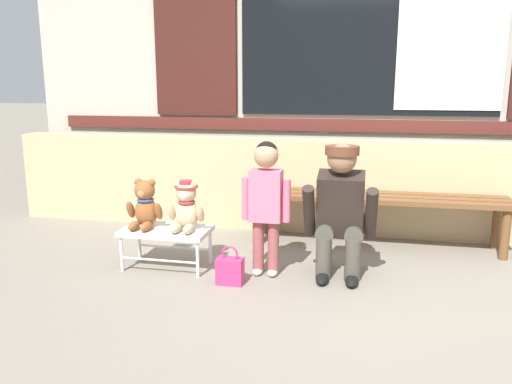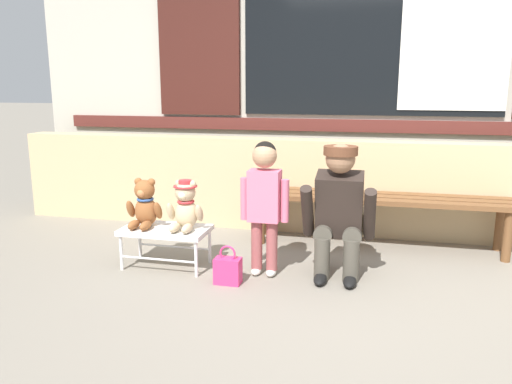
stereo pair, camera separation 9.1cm
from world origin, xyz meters
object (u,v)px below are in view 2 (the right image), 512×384
object	(u,v)px
child_standing	(265,194)
handbag_on_ground	(228,270)
adult_crouching	(340,211)
small_display_bench	(166,232)
teddy_bear_with_hat	(185,206)
teddy_bear_plain	(145,205)
wooden_bench_long	(379,204)

from	to	relation	value
child_standing	handbag_on_ground	world-z (taller)	child_standing
adult_crouching	handbag_on_ground	size ratio (longest dim) A/B	3.49
small_display_bench	teddy_bear_with_hat	bearing A→B (deg)	0.77
teddy_bear_plain	adult_crouching	xyz separation A→B (m)	(1.43, 0.10, 0.02)
small_display_bench	handbag_on_ground	size ratio (longest dim) A/B	2.35
teddy_bear_with_hat	child_standing	distance (m)	0.60
wooden_bench_long	adult_crouching	xyz separation A→B (m)	(-0.26, -0.75, 0.11)
teddy_bear_with_hat	teddy_bear_plain	bearing A→B (deg)	-179.87
child_standing	small_display_bench	bearing A→B (deg)	-179.04
adult_crouching	handbag_on_ground	distance (m)	0.88
wooden_bench_long	adult_crouching	world-z (taller)	adult_crouching
small_display_bench	teddy_bear_with_hat	world-z (taller)	teddy_bear_with_hat
small_display_bench	adult_crouching	xyz separation A→B (m)	(1.27, 0.10, 0.21)
teddy_bear_plain	child_standing	bearing A→B (deg)	0.70
small_display_bench	teddy_bear_plain	world-z (taller)	teddy_bear_plain
teddy_bear_plain	small_display_bench	bearing A→B (deg)	-0.51
wooden_bench_long	teddy_bear_plain	xyz separation A→B (m)	(-1.69, -0.85, 0.09)
child_standing	adult_crouching	size ratio (longest dim) A/B	1.01
wooden_bench_long	handbag_on_ground	size ratio (longest dim) A/B	7.72
child_standing	adult_crouching	distance (m)	0.54
teddy_bear_with_hat	wooden_bench_long	bearing A→B (deg)	31.66
wooden_bench_long	handbag_on_ground	xyz separation A→B (m)	(-0.99, -1.06, -0.28)
wooden_bench_long	child_standing	world-z (taller)	child_standing
teddy_bear_with_hat	child_standing	size ratio (longest dim) A/B	0.38
adult_crouching	teddy_bear_plain	bearing A→B (deg)	-176.03
teddy_bear_plain	adult_crouching	size ratio (longest dim) A/B	0.38
small_display_bench	adult_crouching	bearing A→B (deg)	4.53
teddy_bear_with_hat	handbag_on_ground	distance (m)	0.58
small_display_bench	teddy_bear_plain	xyz separation A→B (m)	(-0.16, 0.00, 0.20)
small_display_bench	handbag_on_ground	world-z (taller)	small_display_bench
adult_crouching	handbag_on_ground	bearing A→B (deg)	-156.49
teddy_bear_with_hat	small_display_bench	bearing A→B (deg)	-179.23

